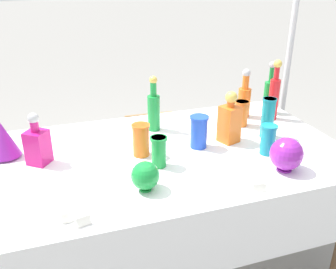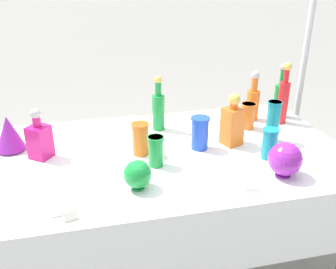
# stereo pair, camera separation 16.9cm
# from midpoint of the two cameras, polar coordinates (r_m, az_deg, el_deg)

# --- Properties ---
(ground_plane) EXTENTS (40.00, 40.00, 0.00)m
(ground_plane) POSITION_cam_midpoint_polar(r_m,az_deg,el_deg) (2.46, -2.07, -18.60)
(ground_plane) COLOR gray
(display_table) EXTENTS (1.91, 1.12, 0.76)m
(display_table) POSITION_cam_midpoint_polar(r_m,az_deg,el_deg) (2.01, -2.05, -4.54)
(display_table) COLOR white
(display_table) RESTS_ON ground
(tall_bottle_0) EXTENTS (0.07, 0.07, 0.34)m
(tall_bottle_0) POSITION_cam_midpoint_polar(r_m,az_deg,el_deg) (2.24, -4.35, 3.88)
(tall_bottle_0) COLOR #198C38
(tall_bottle_0) RESTS_ON display_table
(tall_bottle_1) EXTENTS (0.08, 0.08, 0.32)m
(tall_bottle_1) POSITION_cam_midpoint_polar(r_m,az_deg,el_deg) (2.47, 9.65, 5.46)
(tall_bottle_1) COLOR orange
(tall_bottle_1) RESTS_ON display_table
(tall_bottle_2) EXTENTS (0.07, 0.07, 0.35)m
(tall_bottle_2) POSITION_cam_midpoint_polar(r_m,az_deg,el_deg) (2.57, 13.36, 5.99)
(tall_bottle_2) COLOR #198C38
(tall_bottle_2) RESTS_ON display_table
(tall_bottle_3) EXTENTS (0.07, 0.07, 0.39)m
(tall_bottle_3) POSITION_cam_midpoint_polar(r_m,az_deg,el_deg) (2.46, 13.99, 5.95)
(tall_bottle_3) COLOR red
(tall_bottle_3) RESTS_ON display_table
(square_decanter_0) EXTENTS (0.12, 0.12, 0.30)m
(square_decanter_0) POSITION_cam_midpoint_polar(r_m,az_deg,el_deg) (2.09, 7.11, 2.10)
(square_decanter_0) COLOR orange
(square_decanter_0) RESTS_ON display_table
(square_decanter_1) EXTENTS (0.14, 0.14, 0.27)m
(square_decanter_1) POSITION_cam_midpoint_polar(r_m,az_deg,el_deg) (2.00, -21.60, -1.41)
(square_decanter_1) COLOR #C61972
(square_decanter_1) RESTS_ON display_table
(slender_vase_0) EXTENTS (0.08, 0.08, 0.24)m
(slender_vase_0) POSITION_cam_midpoint_polar(r_m,az_deg,el_deg) (2.19, 12.84, 2.61)
(slender_vase_0) COLOR teal
(slender_vase_0) RESTS_ON display_table
(slender_vase_1) EXTENTS (0.09, 0.09, 0.16)m
(slender_vase_1) POSITION_cam_midpoint_polar(r_m,az_deg,el_deg) (1.84, -4.05, -2.50)
(slender_vase_1) COLOR #198C38
(slender_vase_1) RESTS_ON display_table
(slender_vase_2) EXTENTS (0.09, 0.09, 0.16)m
(slender_vase_2) POSITION_cam_midpoint_polar(r_m,az_deg,el_deg) (2.00, 12.72, -0.66)
(slender_vase_2) COLOR teal
(slender_vase_2) RESTS_ON display_table
(slender_vase_3) EXTENTS (0.10, 0.10, 0.18)m
(slender_vase_3) POSITION_cam_midpoint_polar(r_m,az_deg,el_deg) (2.02, 2.38, 0.50)
(slender_vase_3) COLOR blue
(slender_vase_3) RESTS_ON display_table
(slender_vase_4) EXTENTS (0.10, 0.10, 0.17)m
(slender_vase_4) POSITION_cam_midpoint_polar(r_m,az_deg,el_deg) (1.95, -6.62, -0.72)
(slender_vase_4) COLOR orange
(slender_vase_4) RESTS_ON display_table
(slender_vase_5) EXTENTS (0.09, 0.09, 0.16)m
(slender_vase_5) POSITION_cam_midpoint_polar(r_m,az_deg,el_deg) (2.34, 9.11, 3.31)
(slender_vase_5) COLOR orange
(slender_vase_5) RESTS_ON display_table
(fluted_vase_0) EXTENTS (0.16, 0.16, 0.20)m
(fluted_vase_0) POSITION_cam_midpoint_polar(r_m,az_deg,el_deg) (2.13, -25.92, -0.72)
(fluted_vase_0) COLOR purple
(fluted_vase_0) RESTS_ON display_table
(round_bowl_0) EXTENTS (0.16, 0.16, 0.17)m
(round_bowl_0) POSITION_cam_midpoint_polar(r_m,az_deg,el_deg) (1.86, 15.16, -2.94)
(round_bowl_0) COLOR purple
(round_bowl_0) RESTS_ON display_table
(round_bowl_1) EXTENTS (0.13, 0.13, 0.14)m
(round_bowl_1) POSITION_cam_midpoint_polar(r_m,az_deg,el_deg) (1.66, -6.41, -6.34)
(round_bowl_1) COLOR #198C38
(round_bowl_1) RESTS_ON display_table
(price_tag_left) EXTENTS (0.06, 0.03, 0.04)m
(price_tag_left) POSITION_cam_midpoint_polar(r_m,az_deg,el_deg) (1.53, -15.94, -12.69)
(price_tag_left) COLOR white
(price_tag_left) RESTS_ON display_table
(price_tag_center) EXTENTS (0.06, 0.03, 0.04)m
(price_tag_center) POSITION_cam_midpoint_polar(r_m,az_deg,el_deg) (1.70, 11.02, -8.07)
(price_tag_center) COLOR white
(price_tag_center) RESTS_ON display_table
(price_tag_right) EXTENTS (0.05, 0.02, 0.04)m
(price_tag_right) POSITION_cam_midpoint_polar(r_m,az_deg,el_deg) (1.56, -18.16, -12.07)
(price_tag_right) COLOR white
(price_tag_right) RESTS_ON display_table
(cardboard_box_behind_left) EXTENTS (0.53, 0.44, 0.44)m
(cardboard_box_behind_left) POSITION_cam_midpoint_polar(r_m,az_deg,el_deg) (3.21, -9.96, -3.68)
(cardboard_box_behind_left) COLOR tan
(cardboard_box_behind_left) RESTS_ON ground
(cardboard_box_behind_right) EXTENTS (0.51, 0.35, 0.46)m
(cardboard_box_behind_right) POSITION_cam_midpoint_polar(r_m,az_deg,el_deg) (3.43, -3.89, -1.36)
(cardboard_box_behind_right) COLOR tan
(cardboard_box_behind_right) RESTS_ON ground
(canopy_pole) EXTENTS (0.18, 0.18, 2.61)m
(canopy_pole) POSITION_cam_midpoint_polar(r_m,az_deg,el_deg) (2.95, 16.34, 11.05)
(canopy_pole) COLOR silver
(canopy_pole) RESTS_ON ground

